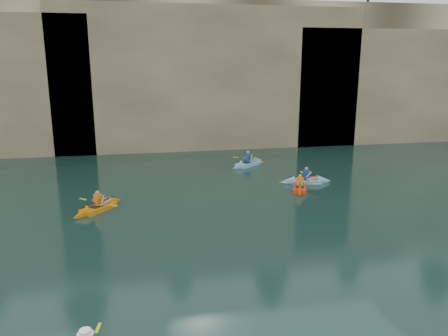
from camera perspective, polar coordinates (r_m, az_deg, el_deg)
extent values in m
plane|color=black|center=(14.41, 5.45, -15.08)|extent=(160.00, 160.00, 0.00)
cube|color=tan|center=(42.24, -6.12, 12.51)|extent=(70.00, 16.00, 12.00)
cube|color=tan|center=(35.15, -1.70, 11.82)|extent=(24.00, 2.40, 11.40)
cube|color=tan|center=(43.19, 25.93, 9.81)|extent=(26.00, 2.40, 9.84)
cube|color=black|center=(34.44, -11.41, 4.65)|extent=(3.50, 1.00, 3.20)
cube|color=black|center=(36.97, 10.91, 6.31)|extent=(5.00, 1.00, 4.50)
sphere|color=tan|center=(10.98, -17.66, -20.00)|extent=(0.22, 0.22, 0.22)
cube|color=#FFF215|center=(12.05, -16.12, -19.43)|extent=(0.15, 0.43, 0.02)
cylinder|color=white|center=(10.96, -17.67, -19.82)|extent=(0.37, 0.37, 0.10)
cube|color=orange|center=(21.73, -16.07, -5.00)|extent=(2.15, 2.38, 0.27)
cone|color=orange|center=(22.52, -14.02, -4.20)|extent=(1.12, 1.13, 0.73)
cone|color=orange|center=(20.98, -18.28, -5.84)|extent=(1.12, 1.13, 0.73)
cube|color=black|center=(21.60, -16.37, -4.84)|extent=(0.70, 0.72, 0.04)
cube|color=orange|center=(21.61, -16.14, -4.02)|extent=(0.38, 0.39, 0.49)
sphere|color=tan|center=(21.51, -16.20, -3.13)|extent=(0.21, 0.21, 0.21)
cylinder|color=black|center=(21.65, -16.12, -4.31)|extent=(1.41, 1.69, 0.04)
cube|color=#FFF215|center=(22.33, -17.93, -3.89)|extent=(0.37, 0.33, 0.02)
cube|color=#FFF215|center=(20.99, -14.20, -4.75)|extent=(0.37, 0.33, 0.02)
cube|color=#7DB1D1|center=(25.88, 10.65, -1.66)|extent=(2.41, 0.98, 0.27)
cone|color=#7DB1D1|center=(26.21, 12.97, -1.59)|extent=(0.89, 0.80, 0.73)
cone|color=#7DB1D1|center=(25.60, 8.27, -1.74)|extent=(0.89, 0.80, 0.73)
cube|color=black|center=(25.81, 10.34, -1.45)|extent=(0.59, 0.50, 0.04)
cube|color=navy|center=(25.78, 10.68, -0.84)|extent=(0.35, 0.24, 0.49)
sphere|color=tan|center=(25.70, 10.72, -0.08)|extent=(0.20, 0.20, 0.20)
cylinder|color=black|center=(25.81, 10.67, -1.08)|extent=(2.14, 0.24, 0.04)
cube|color=#FFF215|center=(26.72, 10.11, -0.54)|extent=(0.12, 0.43, 0.02)
cube|color=#FFF215|center=(24.91, 11.28, -1.65)|extent=(0.12, 0.43, 0.02)
cube|color=#F2380E|center=(24.49, 9.86, -2.55)|extent=(1.49, 2.42, 0.25)
cone|color=#F2380E|center=(25.54, 9.88, -1.86)|extent=(0.92, 1.01, 0.67)
cone|color=#F2380E|center=(23.44, 9.84, -3.29)|extent=(0.92, 1.01, 0.67)
cube|color=black|center=(24.32, 9.87, -2.43)|extent=(0.59, 0.66, 0.04)
cube|color=orange|center=(24.39, 9.89, -1.75)|extent=(0.29, 0.36, 0.45)
sphere|color=tan|center=(24.31, 9.92, -1.02)|extent=(0.19, 0.19, 0.19)
cylinder|color=black|center=(24.42, 9.89, -1.95)|extent=(0.74, 1.86, 0.04)
cube|color=#FFF215|center=(24.43, 7.80, -1.87)|extent=(0.42, 0.23, 0.02)
cube|color=#FFF215|center=(24.44, 11.97, -2.04)|extent=(0.42, 0.23, 0.02)
cube|color=#7FB6D5|center=(29.70, 3.13, 0.59)|extent=(2.50, 2.24, 0.28)
cone|color=#7FB6D5|center=(30.65, 4.49, 0.98)|extent=(1.19, 1.17, 0.77)
cone|color=#7FB6D5|center=(28.76, 1.69, 0.16)|extent=(1.19, 1.17, 0.77)
cube|color=black|center=(29.56, 2.96, 0.74)|extent=(0.73, 0.72, 0.04)
cube|color=#1A4490|center=(29.61, 3.14, 1.35)|extent=(0.41, 0.40, 0.51)
sphere|color=tan|center=(29.53, 3.15, 2.05)|extent=(0.22, 0.22, 0.22)
cylinder|color=black|center=(29.64, 3.14, 1.11)|extent=(1.78, 1.46, 0.04)
cube|color=#FFF215|center=(30.25, 1.57, 1.39)|extent=(0.33, 0.38, 0.02)
cube|color=#FFF215|center=(29.05, 4.78, 0.82)|extent=(0.33, 0.38, 0.02)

